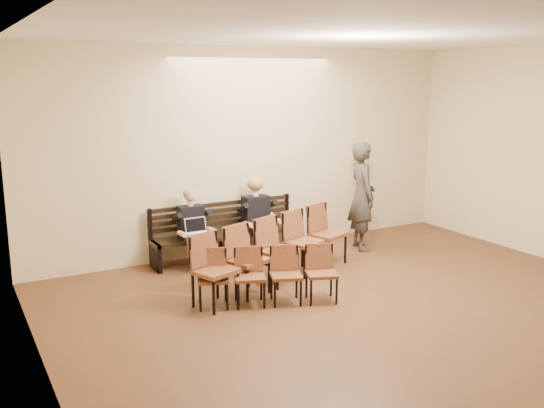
{
  "coord_description": "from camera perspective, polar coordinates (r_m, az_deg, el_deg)",
  "views": [
    {
      "loc": [
        -4.75,
        -4.27,
        3.03
      ],
      "look_at": [
        -0.15,
        4.05,
        1.0
      ],
      "focal_mm": 40.0,
      "sensor_mm": 36.0,
      "label": 1
    }
  ],
  "objects": [
    {
      "name": "seated_man",
      "position": [
        9.75,
        -7.4,
        -2.45
      ],
      "size": [
        0.5,
        0.69,
        1.2
      ],
      "primitive_type": null,
      "color": "black",
      "rests_on": "ground"
    },
    {
      "name": "passerby",
      "position": [
        10.67,
        8.49,
        1.52
      ],
      "size": [
        0.73,
        0.92,
        2.19
      ],
      "primitive_type": "imported",
      "rotation": [
        0.0,
        0.0,
        1.29
      ],
      "color": "#37322D",
      "rests_on": "ground"
    },
    {
      "name": "chair_row_back",
      "position": [
        8.16,
        -0.39,
        -6.84
      ],
      "size": [
        1.9,
        1.05,
        0.77
      ],
      "primitive_type": "cube",
      "rotation": [
        0.0,
        0.0,
        -0.36
      ],
      "color": "brown",
      "rests_on": "ground"
    },
    {
      "name": "chair_row_front",
      "position": [
        8.93,
        0.49,
        -4.45
      ],
      "size": [
        3.01,
        1.51,
        0.98
      ],
      "primitive_type": "cube",
      "rotation": [
        0.0,
        0.0,
        0.34
      ],
      "color": "brown",
      "rests_on": "ground"
    },
    {
      "name": "room_walls",
      "position": [
        6.95,
        14.39,
        7.63
      ],
      "size": [
        8.02,
        10.01,
        3.51
      ],
      "color": "beige",
      "rests_on": "ground"
    },
    {
      "name": "water_bottle",
      "position": [
        10.06,
        -0.02,
        -2.13
      ],
      "size": [
        0.08,
        0.08,
        0.22
      ],
      "primitive_type": "cylinder",
      "rotation": [
        0.0,
        0.0,
        -0.15
      ],
      "color": "silver",
      "rests_on": "bench"
    },
    {
      "name": "seated_woman",
      "position": [
        10.21,
        -1.28,
        -1.5
      ],
      "size": [
        0.54,
        0.75,
        1.26
      ],
      "primitive_type": null,
      "color": "black",
      "rests_on": "ground"
    },
    {
      "name": "bench",
      "position": [
        10.2,
        -4.18,
        -3.91
      ],
      "size": [
        2.6,
        0.9,
        0.45
      ],
      "primitive_type": "cube",
      "color": "black",
      "rests_on": "ground"
    },
    {
      "name": "bag",
      "position": [
        10.35,
        -3.66,
        -4.12
      ],
      "size": [
        0.4,
        0.27,
        0.29
      ],
      "primitive_type": "cube",
      "rotation": [
        0.0,
        0.0,
        -0.01
      ],
      "color": "black",
      "rests_on": "ground"
    },
    {
      "name": "ground",
      "position": [
        7.07,
        17.76,
        -13.93
      ],
      "size": [
        10.0,
        10.0,
        0.0
      ],
      "primitive_type": "plane",
      "color": "#57331D",
      "rests_on": "ground"
    },
    {
      "name": "laptop",
      "position": [
        9.55,
        -6.86,
        -2.87
      ],
      "size": [
        0.38,
        0.31,
        0.26
      ],
      "primitive_type": "cube",
      "rotation": [
        0.0,
        0.0,
        0.09
      ],
      "color": "#BCBBC0",
      "rests_on": "bench"
    }
  ]
}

